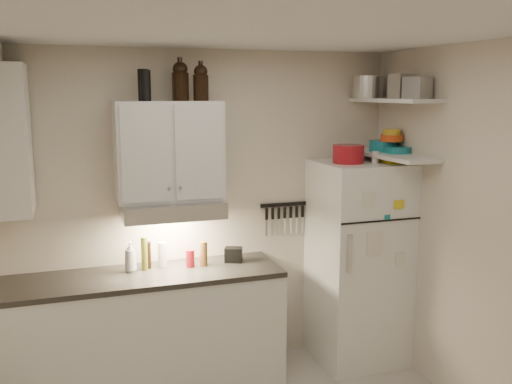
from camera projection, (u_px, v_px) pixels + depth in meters
name	position (u px, v px, depth m)	size (l,w,h in m)	color
ceiling	(266.00, 26.00, 3.03)	(3.20, 3.00, 0.02)	silver
back_wall	(203.00, 212.00, 4.67)	(3.20, 0.02, 2.60)	beige
right_wall	(494.00, 240.00, 3.77)	(0.02, 3.00, 2.60)	beige
base_cabinet	(144.00, 334.00, 4.35)	(2.10, 0.60, 0.88)	white
countertop	(142.00, 277.00, 4.27)	(2.10, 0.62, 0.04)	#2C2926
upper_cabinet	(169.00, 151.00, 4.32)	(0.80, 0.33, 0.75)	white
side_cabinet	(3.00, 140.00, 3.81)	(0.33, 0.55, 1.00)	white
range_hood	(172.00, 209.00, 4.33)	(0.76, 0.46, 0.12)	silver
fridge	(358.00, 262.00, 4.81)	(0.70, 0.68, 1.70)	white
shelf_hi	(394.00, 100.00, 4.52)	(0.30, 0.95, 0.03)	white
shelf_lo	(392.00, 156.00, 4.59)	(0.30, 0.95, 0.03)	white
knife_strip	(284.00, 204.00, 4.86)	(0.42, 0.02, 0.03)	black
dutch_oven	(348.00, 154.00, 4.58)	(0.25, 0.25, 0.15)	maroon
book_stack	(393.00, 158.00, 4.62)	(0.17, 0.22, 0.07)	yellow
spice_jar	(375.00, 157.00, 4.60)	(0.06, 0.06, 0.09)	silver
stock_pot	(368.00, 87.00, 4.76)	(0.26, 0.26, 0.18)	silver
tin_a	(404.00, 86.00, 4.48)	(0.19, 0.17, 0.19)	#AAAAAD
tin_b	(417.00, 88.00, 4.26)	(0.16, 0.16, 0.16)	#AAAAAD
bowl_teal	(383.00, 146.00, 4.77)	(0.23, 0.23, 0.09)	#187784
bowl_orange	(392.00, 138.00, 4.68)	(0.18, 0.18, 0.05)	#D64514
bowl_yellow	(392.00, 132.00, 4.67)	(0.14, 0.14, 0.05)	gold
plates	(398.00, 150.00, 4.63)	(0.22, 0.22, 0.05)	#187784
growler_a	(180.00, 81.00, 4.23)	(0.12, 0.12, 0.30)	black
growler_b	(201.00, 82.00, 4.25)	(0.12, 0.12, 0.27)	black
thermos_a	(143.00, 85.00, 4.16)	(0.08, 0.08, 0.23)	black
thermos_b	(146.00, 86.00, 4.12)	(0.08, 0.08, 0.22)	black
soap_bottle	(130.00, 255.00, 4.31)	(0.10, 0.10, 0.26)	white
pepper_mill	(203.00, 254.00, 4.46)	(0.06, 0.06, 0.19)	brown
oil_bottle	(144.00, 254.00, 4.35)	(0.05, 0.05, 0.26)	#595C17
vinegar_bottle	(148.00, 255.00, 4.40)	(0.04, 0.04, 0.21)	black
clear_bottle	(162.00, 254.00, 4.44)	(0.07, 0.07, 0.20)	silver
red_jar	(190.00, 258.00, 4.43)	(0.07, 0.07, 0.14)	maroon
caddy	(233.00, 255.00, 4.57)	(0.14, 0.10, 0.12)	black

